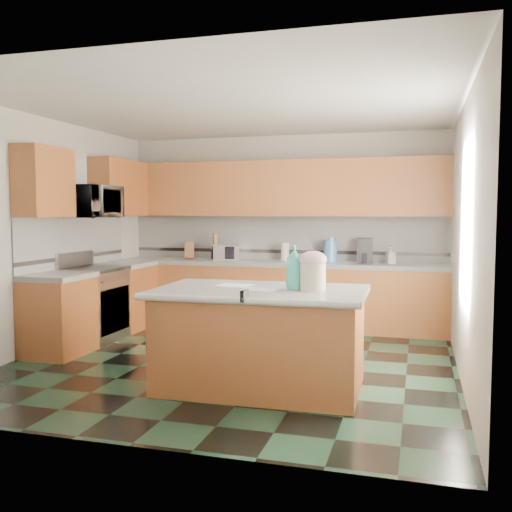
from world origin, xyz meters
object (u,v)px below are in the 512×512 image
(island_top, at_px, (260,292))
(soap_bottle_island, at_px, (294,267))
(island_base, at_px, (260,342))
(coffee_maker, at_px, (365,251))
(treat_jar, at_px, (313,277))
(toaster_oven, at_px, (226,252))
(knife_block, at_px, (189,251))

(island_top, height_order, soap_bottle_island, soap_bottle_island)
(island_base, relative_size, coffee_maker, 5.29)
(treat_jar, bearing_deg, island_base, 170.23)
(island_base, height_order, toaster_oven, toaster_oven)
(island_top, relative_size, toaster_oven, 5.02)
(island_top, bearing_deg, soap_bottle_island, 7.29)
(treat_jar, bearing_deg, coffee_maker, 74.50)
(treat_jar, distance_m, soap_bottle_island, 0.19)
(treat_jar, height_order, soap_bottle_island, soap_bottle_island)
(island_top, distance_m, soap_bottle_island, 0.38)
(island_base, relative_size, knife_block, 7.56)
(toaster_oven, bearing_deg, treat_jar, -78.80)
(knife_block, bearing_deg, toaster_oven, -17.56)
(toaster_oven, distance_m, coffee_maker, 1.98)
(treat_jar, bearing_deg, soap_bottle_island, 158.63)
(island_top, bearing_deg, island_base, 0.00)
(island_top, height_order, coffee_maker, coffee_maker)
(island_top, xyz_separation_m, toaster_oven, (-1.31, 2.86, 0.14))
(island_top, xyz_separation_m, knife_block, (-1.88, 2.86, 0.15))
(knife_block, distance_m, toaster_oven, 0.57)
(soap_bottle_island, bearing_deg, island_base, -167.74)
(soap_bottle_island, bearing_deg, treat_jar, -6.01)
(treat_jar, distance_m, knife_block, 3.69)
(island_base, xyz_separation_m, soap_bottle_island, (0.30, 0.05, 0.69))
(island_base, height_order, treat_jar, treat_jar)
(island_base, xyz_separation_m, treat_jar, (0.48, 0.02, 0.61))
(island_base, height_order, coffee_maker, coffee_maker)
(soap_bottle_island, bearing_deg, knife_block, 131.46)
(coffee_maker, bearing_deg, treat_jar, -97.58)
(coffee_maker, bearing_deg, knife_block, 176.94)
(island_top, xyz_separation_m, soap_bottle_island, (0.30, 0.05, 0.23))
(knife_block, distance_m, coffee_maker, 2.55)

